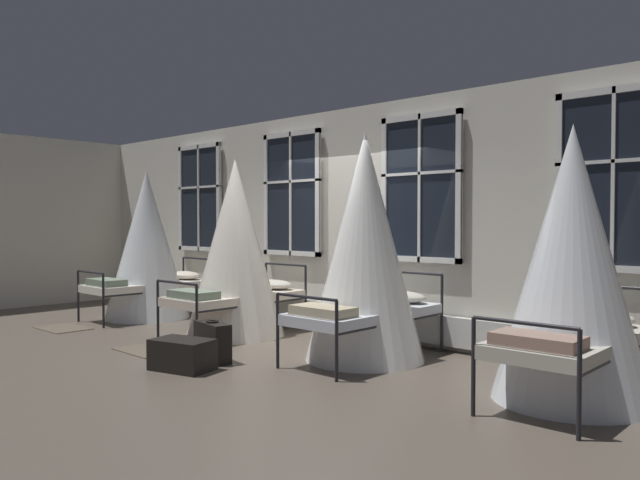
{
  "coord_description": "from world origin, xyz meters",
  "views": [
    {
      "loc": [
        5.53,
        -5.63,
        1.57
      ],
      "look_at": [
        0.45,
        -0.14,
        1.36
      ],
      "focal_mm": 34.94,
      "sensor_mm": 36.0,
      "label": 1
    }
  ],
  "objects_px": {
    "suitcase_dark": "(212,342)",
    "cot_first": "(147,247)",
    "cot_third": "(365,250)",
    "cot_fourth": "(572,267)",
    "travel_trunk": "(182,355)",
    "cot_second": "(235,250)"
  },
  "relations": [
    {
      "from": "cot_first",
      "to": "cot_fourth",
      "type": "relative_size",
      "value": 0.99
    },
    {
      "from": "cot_fourth",
      "to": "travel_trunk",
      "type": "xyz_separation_m",
      "value": [
        -3.46,
        -1.66,
        -1.01
      ]
    },
    {
      "from": "cot_first",
      "to": "travel_trunk",
      "type": "distance_m",
      "value": 3.98
    },
    {
      "from": "suitcase_dark",
      "to": "cot_first",
      "type": "bearing_deg",
      "value": 170.49
    },
    {
      "from": "suitcase_dark",
      "to": "travel_trunk",
      "type": "distance_m",
      "value": 0.48
    },
    {
      "from": "cot_second",
      "to": "cot_third",
      "type": "distance_m",
      "value": 2.26
    },
    {
      "from": "cot_first",
      "to": "travel_trunk",
      "type": "xyz_separation_m",
      "value": [
        3.45,
        -1.71,
        -1.0
      ]
    },
    {
      "from": "travel_trunk",
      "to": "cot_first",
      "type": "bearing_deg",
      "value": 153.59
    },
    {
      "from": "cot_second",
      "to": "suitcase_dark",
      "type": "relative_size",
      "value": 4.15
    },
    {
      "from": "suitcase_dark",
      "to": "travel_trunk",
      "type": "relative_size",
      "value": 0.92
    },
    {
      "from": "suitcase_dark",
      "to": "cot_third",
      "type": "bearing_deg",
      "value": 56.8
    },
    {
      "from": "cot_first",
      "to": "cot_third",
      "type": "relative_size",
      "value": 0.93
    },
    {
      "from": "suitcase_dark",
      "to": "travel_trunk",
      "type": "bearing_deg",
      "value": -67.76
    },
    {
      "from": "cot_third",
      "to": "cot_fourth",
      "type": "bearing_deg",
      "value": -91.42
    },
    {
      "from": "cot_second",
      "to": "travel_trunk",
      "type": "distance_m",
      "value": 2.27
    },
    {
      "from": "cot_third",
      "to": "travel_trunk",
      "type": "bearing_deg",
      "value": 147.04
    },
    {
      "from": "cot_third",
      "to": "cot_fourth",
      "type": "height_order",
      "value": "cot_third"
    },
    {
      "from": "cot_first",
      "to": "cot_second",
      "type": "relative_size",
      "value": 0.99
    },
    {
      "from": "cot_first",
      "to": "travel_trunk",
      "type": "relative_size",
      "value": 3.77
    },
    {
      "from": "cot_first",
      "to": "suitcase_dark",
      "type": "distance_m",
      "value": 3.7
    },
    {
      "from": "cot_fourth",
      "to": "suitcase_dark",
      "type": "xyz_separation_m",
      "value": [
        -3.55,
        -1.19,
        -0.95
      ]
    },
    {
      "from": "cot_first",
      "to": "cot_second",
      "type": "distance_m",
      "value": 2.29
    }
  ]
}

